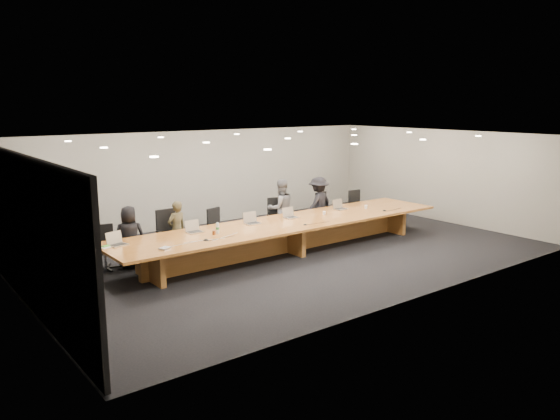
% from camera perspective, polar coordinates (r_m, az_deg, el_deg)
% --- Properties ---
extents(ground, '(12.00, 12.00, 0.00)m').
position_cam_1_polar(ground, '(13.43, 0.78, -4.39)').
color(ground, black).
rests_on(ground, ground).
extents(back_wall, '(12.00, 0.02, 2.80)m').
position_cam_1_polar(back_wall, '(16.41, -7.90, 3.36)').
color(back_wall, '#B3AFA3').
rests_on(back_wall, ground).
extents(left_wall_panel, '(0.08, 7.84, 2.74)m').
position_cam_1_polar(left_wall_panel, '(10.60, -25.32, -2.07)').
color(left_wall_panel, black).
rests_on(left_wall_panel, ground).
extents(conference_table, '(9.00, 1.80, 0.75)m').
position_cam_1_polar(conference_table, '(13.30, 0.79, -2.23)').
color(conference_table, '#995821').
rests_on(conference_table, ground).
extents(chair_far_left, '(0.63, 0.63, 1.00)m').
position_cam_1_polar(chair_far_left, '(12.51, -17.84, -3.74)').
color(chair_far_left, black).
rests_on(chair_far_left, ground).
extents(chair_left, '(0.61, 0.61, 1.16)m').
position_cam_1_polar(chair_left, '(13.02, -11.35, -2.46)').
color(chair_left, black).
rests_on(chair_left, ground).
extents(chair_mid_left, '(0.64, 0.64, 1.03)m').
position_cam_1_polar(chair_mid_left, '(13.74, -6.33, -1.89)').
color(chair_mid_left, black).
rests_on(chair_mid_left, ground).
extents(chair_mid_right, '(0.69, 0.69, 1.10)m').
position_cam_1_polar(chair_mid_right, '(14.67, -0.14, -0.83)').
color(chair_mid_right, black).
rests_on(chair_mid_right, ground).
extents(chair_right, '(0.61, 0.61, 1.07)m').
position_cam_1_polar(chair_right, '(15.88, 4.86, -0.01)').
color(chair_right, black).
rests_on(chair_right, ground).
extents(chair_far_right, '(0.55, 0.55, 1.03)m').
position_cam_1_polar(chair_far_right, '(16.58, 8.21, 0.32)').
color(chair_far_right, black).
rests_on(chair_far_right, ground).
extents(person_a, '(0.79, 0.66, 1.39)m').
position_cam_1_polar(person_a, '(12.47, -15.44, -2.72)').
color(person_a, black).
rests_on(person_a, ground).
extents(person_b, '(0.55, 0.42, 1.36)m').
position_cam_1_polar(person_b, '(12.97, -10.73, -2.04)').
color(person_b, '#3B3520').
rests_on(person_b, ground).
extents(person_c, '(0.88, 0.74, 1.60)m').
position_cam_1_polar(person_c, '(14.68, 0.07, 0.16)').
color(person_c, '#5C5B5E').
rests_on(person_c, ground).
extents(person_d, '(1.10, 0.77, 1.55)m').
position_cam_1_polar(person_d, '(15.45, 4.05, 0.61)').
color(person_d, black).
rests_on(person_d, ground).
extents(laptop_a, '(0.42, 0.34, 0.28)m').
position_cam_1_polar(laptop_a, '(11.54, -16.60, -2.88)').
color(laptop_a, '#B7A78C').
rests_on(laptop_a, conference_table).
extents(laptop_b, '(0.35, 0.26, 0.27)m').
position_cam_1_polar(laptop_b, '(12.31, -8.91, -1.71)').
color(laptop_b, '#C4B096').
rests_on(laptop_b, conference_table).
extents(laptop_c, '(0.37, 0.28, 0.29)m').
position_cam_1_polar(laptop_c, '(13.02, -2.87, -0.84)').
color(laptop_c, '#BFAA92').
rests_on(laptop_c, conference_table).
extents(laptop_d, '(0.35, 0.26, 0.27)m').
position_cam_1_polar(laptop_d, '(13.68, 1.18, -0.28)').
color(laptop_d, '#C8B399').
rests_on(laptop_d, conference_table).
extents(laptop_e, '(0.36, 0.27, 0.28)m').
position_cam_1_polar(laptop_e, '(14.87, 6.38, 0.59)').
color(laptop_e, tan).
rests_on(laptop_e, conference_table).
extents(water_bottle, '(0.08, 0.08, 0.23)m').
position_cam_1_polar(water_bottle, '(12.16, -6.54, -1.91)').
color(water_bottle, silver).
rests_on(water_bottle, conference_table).
extents(amber_mug, '(0.08, 0.08, 0.09)m').
position_cam_1_polar(amber_mug, '(12.06, -6.91, -2.38)').
color(amber_mug, brown).
rests_on(amber_mug, conference_table).
extents(paper_cup_near, '(0.08, 0.08, 0.09)m').
position_cam_1_polar(paper_cup_near, '(14.14, 4.64, -0.31)').
color(paper_cup_near, silver).
rests_on(paper_cup_near, conference_table).
extents(paper_cup_far, '(0.10, 0.10, 0.10)m').
position_cam_1_polar(paper_cup_far, '(15.08, 8.97, 0.33)').
color(paper_cup_far, silver).
rests_on(paper_cup_far, conference_table).
extents(notepad, '(0.31, 0.27, 0.02)m').
position_cam_1_polar(notepad, '(11.50, -17.72, -3.69)').
color(notepad, silver).
rests_on(notepad, conference_table).
extents(lime_gadget, '(0.16, 0.12, 0.02)m').
position_cam_1_polar(lime_gadget, '(11.49, -17.73, -3.60)').
color(lime_gadget, green).
rests_on(lime_gadget, notepad).
extents(av_box, '(0.26, 0.23, 0.03)m').
position_cam_1_polar(av_box, '(11.07, -11.94, -3.93)').
color(av_box, '#B1B1B6').
rests_on(av_box, conference_table).
extents(mic_left, '(0.15, 0.15, 0.03)m').
position_cam_1_polar(mic_left, '(11.60, -7.75, -3.09)').
color(mic_left, black).
rests_on(mic_left, conference_table).
extents(mic_center, '(0.11, 0.11, 0.03)m').
position_cam_1_polar(mic_center, '(12.94, 2.63, -1.52)').
color(mic_center, black).
rests_on(mic_center, conference_table).
extents(mic_right, '(0.15, 0.15, 0.03)m').
position_cam_1_polar(mic_right, '(14.86, 10.87, -0.04)').
color(mic_right, black).
rests_on(mic_right, conference_table).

